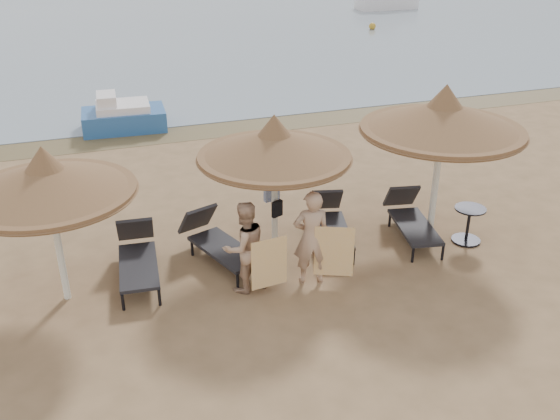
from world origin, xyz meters
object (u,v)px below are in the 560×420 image
at_px(person_right, 312,230).
at_px(pedal_boat, 123,116).
at_px(lounger_far_right, 411,218).
at_px(lounger_far_left, 137,255).
at_px(palapa_left, 47,180).
at_px(palapa_right, 443,117).
at_px(lounger_near_right, 330,221).
at_px(palapa_center, 274,145).
at_px(lounger_near_left, 217,240).
at_px(side_table, 468,226).
at_px(person_left, 244,240).

height_order(person_right, pedal_boat, person_right).
distance_m(lounger_far_right, person_right, 2.93).
bearing_deg(lounger_far_left, person_right, -17.57).
relative_size(palapa_left, palapa_right, 0.89).
bearing_deg(lounger_near_right, palapa_center, -156.00).
relative_size(palapa_center, palapa_right, 0.90).
xyz_separation_m(palapa_center, palapa_right, (3.42, -0.27, 0.27)).
relative_size(palapa_right, lounger_near_left, 1.49).
xyz_separation_m(lounger_far_left, lounger_near_left, (1.56, 0.08, 0.01)).
bearing_deg(side_table, lounger_near_left, 169.64).
relative_size(palapa_left, side_table, 3.79).
height_order(palapa_right, side_table, palapa_right).
xyz_separation_m(palapa_right, side_table, (0.57, -0.52, -2.25)).
relative_size(lounger_near_left, lounger_near_right, 1.05).
distance_m(palapa_left, pedal_boat, 9.60).
height_order(lounger_far_right, side_table, lounger_far_right).
xyz_separation_m(lounger_far_left, side_table, (6.70, -0.86, -0.06)).
bearing_deg(lounger_far_right, pedal_boat, 129.86).
relative_size(lounger_far_left, lounger_near_left, 0.96).
bearing_deg(side_table, palapa_left, 176.64).
height_order(palapa_left, person_right, palapa_left).
relative_size(palapa_center, pedal_boat, 1.14).
bearing_deg(lounger_far_right, person_left, -156.71).
xyz_separation_m(palapa_left, lounger_near_right, (5.35, 0.55, -1.91)).
bearing_deg(lounger_far_left, person_left, -26.80).
xyz_separation_m(palapa_center, person_right, (0.32, -1.18, -1.26)).
relative_size(lounger_far_left, lounger_near_right, 1.01).
bearing_deg(lounger_far_right, palapa_center, -172.60).
distance_m(palapa_center, pedal_boat, 9.33).
distance_m(lounger_far_right, side_table, 1.18).
distance_m(palapa_center, person_left, 1.92).
height_order(lounger_far_right, person_left, person_left).
bearing_deg(pedal_boat, lounger_near_left, -80.77).
distance_m(lounger_near_left, person_left, 1.35).
xyz_separation_m(palapa_left, palapa_center, (4.05, 0.32, 0.02)).
xyz_separation_m(palapa_left, person_right, (4.37, -0.86, -1.24)).
distance_m(side_table, pedal_boat, 11.44).
xyz_separation_m(palapa_left, lounger_far_right, (7.04, 0.16, -1.91)).
bearing_deg(person_right, side_table, -162.18).
bearing_deg(person_right, person_left, 5.24).
bearing_deg(lounger_near_left, lounger_far_right, -24.30).
bearing_deg(lounger_near_right, lounger_near_left, -164.06).
height_order(lounger_far_left, lounger_far_right, lounger_far_left).
relative_size(lounger_far_right, side_table, 2.76).
height_order(lounger_far_left, pedal_boat, pedal_boat).
bearing_deg(lounger_near_right, person_left, -136.01).
distance_m(person_right, pedal_boat, 10.38).
height_order(palapa_left, person_left, palapa_left).
xyz_separation_m(person_left, pedal_boat, (-1.19, 9.94, -0.58)).
bearing_deg(person_left, lounger_near_right, -163.12).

